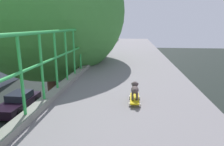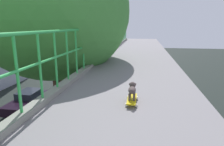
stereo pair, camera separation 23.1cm
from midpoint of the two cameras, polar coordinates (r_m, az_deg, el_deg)
car_grey_fifth at (r=13.52m, az=-18.19°, el=-13.48°), size 1.81×4.59×1.51m
car_black_sixth at (r=17.91m, az=-22.60°, el=-7.26°), size 1.87×4.54×1.40m
car_green_seventh at (r=20.03m, az=-8.65°, el=-4.12°), size 1.85×4.39×1.44m
city_bus at (r=31.82m, az=-8.35°, el=4.38°), size 2.58×10.74×3.00m
roadside_tree_mid at (r=8.20m, az=-15.72°, el=16.25°), size 5.82×5.82×9.77m
toy_skateboard at (r=3.63m, az=7.55°, el=-7.49°), size 0.20×0.55×0.09m
small_dog at (r=3.58m, az=7.65°, el=-4.63°), size 0.13×0.36×0.27m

